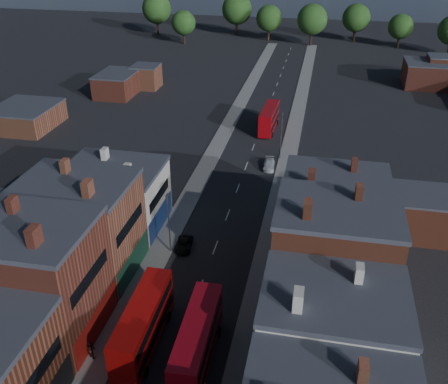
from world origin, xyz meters
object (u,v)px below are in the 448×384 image
at_px(bus_2, 269,118).
at_px(ped_1, 91,349).
at_px(car_2, 184,244).
at_px(bus_0, 143,324).
at_px(bus_1, 197,342).
at_px(car_3, 269,165).
at_px(ped_3, 267,299).

bearing_deg(bus_2, ped_1, -96.29).
distance_m(bus_2, car_2, 42.08).
distance_m(bus_0, ped_1, 5.21).
height_order(bus_1, car_2, bus_1).
height_order(bus_0, bus_2, bus_0).
relative_size(bus_1, car_3, 2.59).
relative_size(bus_0, car_3, 2.59).
bearing_deg(car_3, car_2, -111.48).
relative_size(bus_2, car_3, 2.41).
relative_size(bus_0, bus_1, 1.00).
height_order(bus_1, bus_2, bus_1).
xyz_separation_m(car_2, ped_1, (-3.65, -18.83, 0.52)).
bearing_deg(bus_0, ped_1, -150.75).
height_order(car_2, ped_1, ped_1).
bearing_deg(bus_2, ped_3, -80.88).
bearing_deg(ped_1, ped_3, -121.28).
distance_m(bus_0, ped_3, 13.41).
bearing_deg(car_3, bus_0, -104.06).
relative_size(bus_1, ped_3, 6.56).
xyz_separation_m(car_2, car_3, (7.60, 24.85, 0.09)).
xyz_separation_m(bus_0, car_3, (6.96, 41.19, -2.01)).
relative_size(bus_2, ped_3, 6.11).
xyz_separation_m(bus_0, bus_1, (5.55, -1.19, -0.01)).
bearing_deg(car_3, ped_3, -87.83).
bearing_deg(bus_2, bus_0, -92.46).
bearing_deg(bus_0, bus_1, -12.94).
xyz_separation_m(bus_2, ped_3, (6.05, -50.33, -1.46)).
xyz_separation_m(bus_0, bus_2, (4.81, 58.03, -0.20)).
bearing_deg(ped_3, bus_2, -4.40).
relative_size(bus_0, ped_3, 6.57).
distance_m(car_2, ped_1, 19.19).
xyz_separation_m(ped_1, ped_3, (15.15, 10.18, -0.09)).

